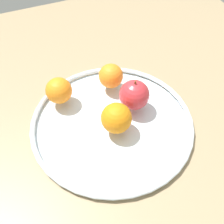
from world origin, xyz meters
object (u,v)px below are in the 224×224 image
Objects in this scene: apple at (134,95)px; orange_back_right at (59,91)px; orange_front_right at (111,76)px; orange_front_left at (118,117)px; fruit_bowl at (112,122)px.

orange_back_right is (-16.56, 9.20, -0.41)cm from apple.
apple is 9.40cm from orange_front_right.
orange_front_left is at bearing -54.33° from orange_back_right.
apple is at bearing 18.40° from fruit_bowl.
orange_front_left is (0.49, -2.54, 4.49)cm from fruit_bowl.
apple reaches higher than orange_back_right.
apple is at bearing -75.39° from orange_front_right.
orange_back_right is at bearing 125.67° from orange_front_left.
orange_front_left reaches higher than orange_front_right.
orange_front_right is at bearing 104.61° from apple.
orange_back_right reaches higher than fruit_bowl.
orange_front_right reaches higher than fruit_bowl.
orange_front_right is at bearing 68.05° from fruit_bowl.
orange_front_left is 1.07× the size of orange_back_right.
apple reaches higher than orange_front_left.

